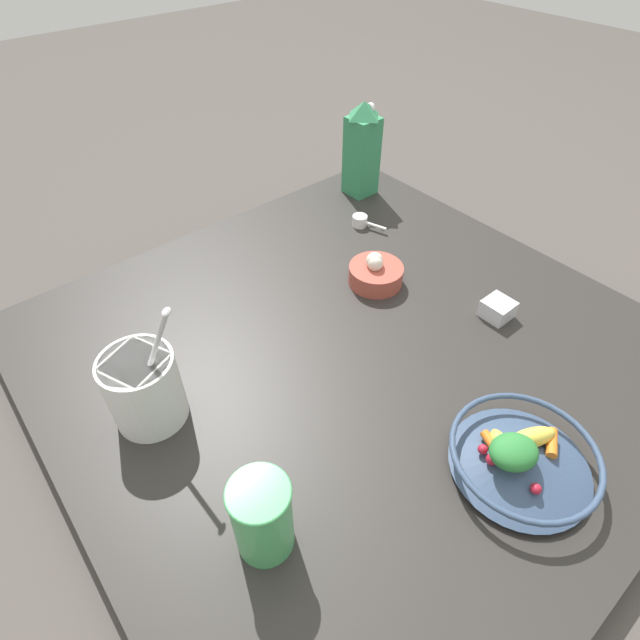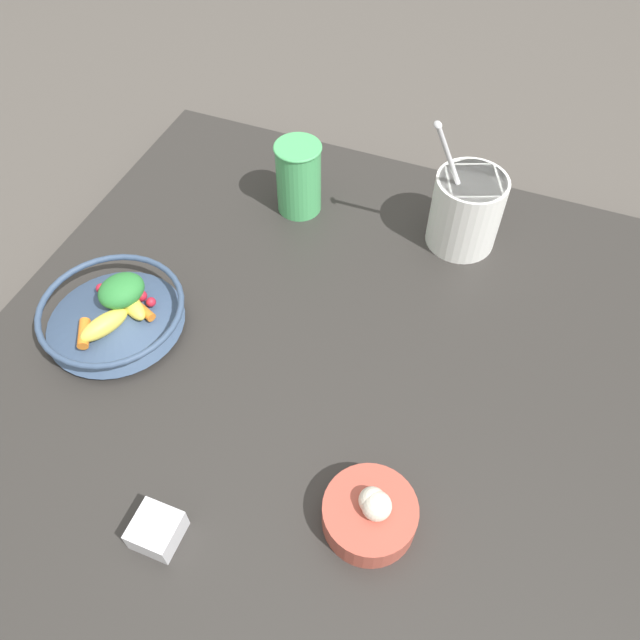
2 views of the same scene
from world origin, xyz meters
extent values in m
plane|color=#4C4742|center=(0.00, 0.00, 0.00)|extent=(6.00, 6.00, 0.00)
cube|color=#2D2B28|center=(0.00, 0.00, 0.02)|extent=(1.13, 1.13, 0.05)
cylinder|color=#384C6B|center=(-0.37, -0.01, 0.05)|extent=(0.12, 0.12, 0.01)
cone|color=#384C6B|center=(-0.37, -0.01, 0.07)|extent=(0.22, 0.22, 0.04)
torus|color=#384C6B|center=(-0.37, -0.01, 0.09)|extent=(0.23, 0.23, 0.01)
ellipsoid|color=#EFD64C|center=(-0.34, 0.01, 0.09)|extent=(0.08, 0.06, 0.03)
ellipsoid|color=#EFD64C|center=(-0.36, -0.05, 0.09)|extent=(0.06, 0.09, 0.03)
cylinder|color=orange|center=(-0.36, -0.02, 0.08)|extent=(0.04, 0.04, 0.01)
cylinder|color=orange|center=(-0.33, 0.01, 0.08)|extent=(0.05, 0.03, 0.02)
cylinder|color=orange|center=(-0.38, -0.07, 0.09)|extent=(0.04, 0.05, 0.02)
sphere|color=red|center=(-0.34, 0.03, 0.09)|extent=(0.02, 0.02, 0.02)
sphere|color=red|center=(-0.41, 0.02, 0.09)|extent=(0.02, 0.02, 0.02)
sphere|color=red|center=(-0.32, 0.03, 0.08)|extent=(0.02, 0.02, 0.02)
ellipsoid|color=#2D7F38|center=(-0.36, 0.01, 0.11)|extent=(0.09, 0.10, 0.04)
cube|color=#338C59|center=(0.45, -0.43, 0.15)|extent=(0.08, 0.08, 0.21)
pyramid|color=#338C59|center=(0.45, -0.43, 0.28)|extent=(0.08, 0.08, 0.04)
cylinder|color=white|center=(0.45, -0.45, 0.28)|extent=(0.03, 0.01, 0.03)
cylinder|color=white|center=(0.10, 0.39, 0.12)|extent=(0.12, 0.12, 0.14)
cylinder|color=white|center=(0.10, 0.39, 0.17)|extent=(0.11, 0.11, 0.02)
cylinder|color=silver|center=(0.07, 0.36, 0.21)|extent=(0.08, 0.06, 0.19)
ellipsoid|color=silver|center=(0.04, 0.33, 0.31)|extent=(0.02, 0.02, 0.01)
cylinder|color=#4CB266|center=(-0.20, 0.36, 0.12)|extent=(0.08, 0.08, 0.14)
torus|color=#4CB266|center=(-0.20, 0.36, 0.18)|extent=(0.09, 0.09, 0.01)
cube|color=silver|center=(-0.13, -0.29, 0.07)|extent=(0.06, 0.06, 0.04)
cube|color=brown|center=(-0.13, -0.29, 0.06)|extent=(0.05, 0.05, 0.02)
cylinder|color=white|center=(0.31, -0.31, 0.06)|extent=(0.04, 0.04, 0.03)
cylinder|color=white|center=(0.27, -0.32, 0.06)|extent=(0.06, 0.03, 0.01)
cylinder|color=#B24C3D|center=(0.12, -0.17, 0.07)|extent=(0.12, 0.12, 0.04)
sphere|color=silver|center=(0.12, -0.17, 0.10)|extent=(0.04, 0.04, 0.04)
sphere|color=silver|center=(0.12, -0.17, 0.10)|extent=(0.03, 0.03, 0.03)
camera|label=1|loc=(-0.49, 0.50, 0.77)|focal=28.00mm
camera|label=2|loc=(0.17, -0.47, 0.85)|focal=35.00mm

